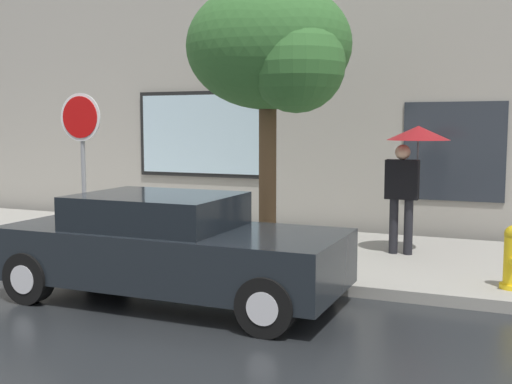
# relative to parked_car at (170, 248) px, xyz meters

# --- Properties ---
(ground_plane) EXTENTS (60.00, 60.00, 0.00)m
(ground_plane) POSITION_rel_parked_car_xyz_m (0.25, 0.01, -0.67)
(ground_plane) COLOR black
(sidewalk) EXTENTS (20.00, 4.00, 0.15)m
(sidewalk) POSITION_rel_parked_car_xyz_m (0.25, 3.01, -0.59)
(sidewalk) COLOR gray
(sidewalk) RESTS_ON ground
(building_facade) EXTENTS (20.00, 0.67, 7.00)m
(building_facade) POSITION_rel_parked_car_xyz_m (0.23, 5.51, 2.82)
(building_facade) COLOR #9E998E
(building_facade) RESTS_ON ground
(parked_car) EXTENTS (4.24, 1.81, 1.33)m
(parked_car) POSITION_rel_parked_car_xyz_m (0.00, 0.00, 0.00)
(parked_car) COLOR black
(parked_car) RESTS_ON ground
(pedestrian_with_umbrella) EXTENTS (0.97, 0.97, 2.02)m
(pedestrian_with_umbrella) POSITION_rel_parked_car_xyz_m (2.41, 3.27, 1.07)
(pedestrian_with_umbrella) COLOR black
(pedestrian_with_umbrella) RESTS_ON sidewalk
(street_tree) EXTENTS (2.50, 2.13, 4.13)m
(street_tree) POSITION_rel_parked_car_xyz_m (0.56, 2.08, 2.59)
(street_tree) COLOR #4C3823
(street_tree) RESTS_ON sidewalk
(stop_sign) EXTENTS (0.76, 0.10, 2.53)m
(stop_sign) POSITION_rel_parked_car_xyz_m (-2.49, 1.51, 1.27)
(stop_sign) COLOR gray
(stop_sign) RESTS_ON sidewalk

